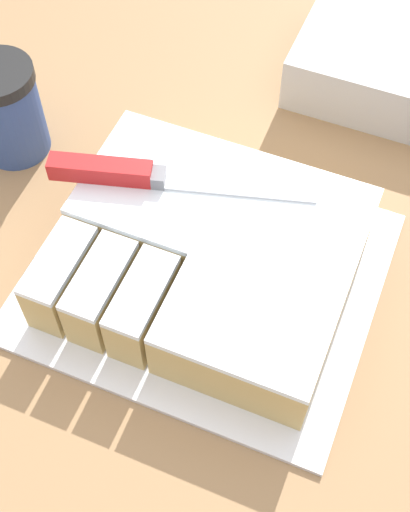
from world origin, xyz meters
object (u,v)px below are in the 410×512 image
coffee_cup (7,110)px  knife (125,173)px  storage_box (384,64)px  cake_board (205,276)px  cake (209,255)px

coffee_cup → knife: bearing=-16.0°
storage_box → cake_board: bearing=-105.1°
knife → storage_box: (0.20, 0.32, -0.05)m
cake → storage_box: cake is taller
storage_box → coffee_cup: bearing=-144.4°
knife → storage_box: size_ratio=1.27×
cake_board → cake: bearing=39.8°
cake → coffee_cup: 0.30m
cake_board → knife: knife is taller
cake → storage_box: size_ratio=1.38×
cake → knife: 0.12m
coffee_cup → storage_box: size_ratio=0.56×
cake_board → coffee_cup: (-0.28, 0.09, 0.06)m
cake_board → knife: bearing=161.0°
cake → knife: bearing=162.7°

